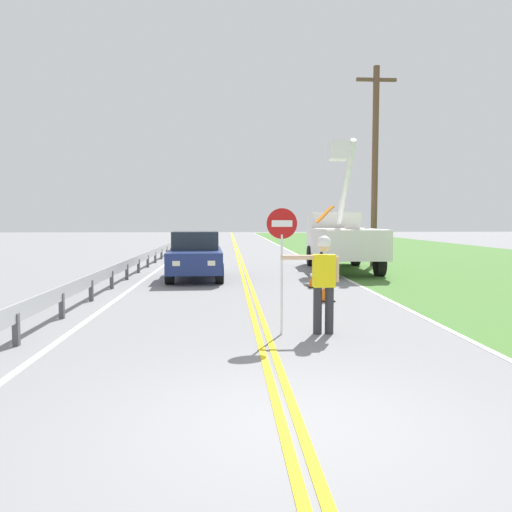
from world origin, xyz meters
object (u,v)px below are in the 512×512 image
(stop_sign_paddle, at_px, (282,242))
(traffic_cone_lead, at_px, (326,288))
(flagger_worker, at_px, (323,278))
(utility_bucket_truck, at_px, (340,236))
(oncoming_sedan_nearest, at_px, (195,256))
(utility_pole_near, at_px, (375,163))
(traffic_cone_mid, at_px, (314,277))

(stop_sign_paddle, bearing_deg, traffic_cone_lead, 66.66)
(stop_sign_paddle, bearing_deg, flagger_worker, -0.41)
(utility_bucket_truck, height_order, oncoming_sedan_nearest, utility_bucket_truck)
(utility_bucket_truck, bearing_deg, oncoming_sedan_nearest, -152.62)
(oncoming_sedan_nearest, xyz_separation_m, traffic_cone_lead, (3.72, -5.01, -0.50))
(oncoming_sedan_nearest, bearing_deg, utility_bucket_truck, 27.38)
(stop_sign_paddle, relative_size, traffic_cone_lead, 3.33)
(utility_pole_near, bearing_deg, traffic_cone_mid, -120.02)
(utility_bucket_truck, height_order, traffic_cone_lead, utility_bucket_truck)
(oncoming_sedan_nearest, height_order, traffic_cone_mid, oncoming_sedan_nearest)
(flagger_worker, xyz_separation_m, oncoming_sedan_nearest, (-2.91, 8.68, -0.21))
(flagger_worker, bearing_deg, traffic_cone_mid, 81.40)
(flagger_worker, distance_m, traffic_cone_lead, 3.82)
(flagger_worker, bearing_deg, utility_pole_near, 69.57)
(utility_pole_near, bearing_deg, flagger_worker, -110.43)
(stop_sign_paddle, xyz_separation_m, oncoming_sedan_nearest, (-2.14, 8.67, -0.88))
(utility_bucket_truck, xyz_separation_m, traffic_cone_mid, (-2.08, -5.43, -1.08))
(stop_sign_paddle, distance_m, traffic_cone_lead, 4.21)
(oncoming_sedan_nearest, height_order, utility_pole_near, utility_pole_near)
(stop_sign_paddle, height_order, utility_pole_near, utility_pole_near)
(traffic_cone_lead, distance_m, traffic_cone_mid, 2.66)
(stop_sign_paddle, bearing_deg, oncoming_sedan_nearest, 103.86)
(utility_pole_near, bearing_deg, stop_sign_paddle, -113.33)
(flagger_worker, distance_m, stop_sign_paddle, 1.02)
(stop_sign_paddle, distance_m, utility_pole_near, 14.59)
(traffic_cone_mid, bearing_deg, stop_sign_paddle, -105.28)
(traffic_cone_mid, bearing_deg, oncoming_sedan_nearest, 148.62)
(stop_sign_paddle, height_order, oncoming_sedan_nearest, stop_sign_paddle)
(flagger_worker, relative_size, stop_sign_paddle, 0.78)
(traffic_cone_mid, bearing_deg, flagger_worker, -98.60)
(flagger_worker, height_order, utility_bucket_truck, utility_bucket_truck)
(oncoming_sedan_nearest, relative_size, traffic_cone_mid, 5.96)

